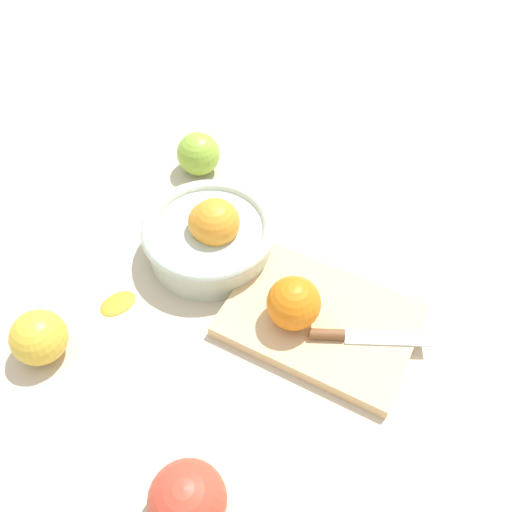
% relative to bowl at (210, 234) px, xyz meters
% --- Properties ---
extents(ground_plane, '(2.40, 2.40, 0.00)m').
position_rel_bowl_xyz_m(ground_plane, '(0.10, -0.06, -0.04)').
color(ground_plane, beige).
extents(bowl, '(0.19, 0.19, 0.10)m').
position_rel_bowl_xyz_m(bowl, '(0.00, 0.00, 0.00)').
color(bowl, beige).
rests_on(bowl, ground_plane).
extents(cutting_board, '(0.27, 0.21, 0.02)m').
position_rel_bowl_xyz_m(cutting_board, '(0.20, -0.00, -0.03)').
color(cutting_board, '#DBB77F').
rests_on(cutting_board, ground_plane).
extents(orange_on_board, '(0.07, 0.07, 0.07)m').
position_rel_bowl_xyz_m(orange_on_board, '(0.17, -0.03, 0.01)').
color(orange_on_board, orange).
rests_on(orange_on_board, cutting_board).
extents(knife, '(0.13, 0.11, 0.01)m').
position_rel_bowl_xyz_m(knife, '(0.25, -0.00, -0.02)').
color(knife, silver).
rests_on(knife, cutting_board).
extents(apple_back_left, '(0.07, 0.07, 0.07)m').
position_rel_bowl_xyz_m(apple_back_left, '(-0.14, 0.12, -0.01)').
color(apple_back_left, '#8EB738').
rests_on(apple_back_left, ground_plane).
extents(apple_front_left, '(0.07, 0.07, 0.07)m').
position_rel_bowl_xyz_m(apple_front_left, '(-0.06, -0.26, -0.01)').
color(apple_front_left, gold).
rests_on(apple_front_left, ground_plane).
extents(apple_front_right, '(0.08, 0.08, 0.08)m').
position_rel_bowl_xyz_m(apple_front_right, '(0.22, -0.28, -0.00)').
color(apple_front_right, '#D6422D').
rests_on(apple_front_right, ground_plane).
extents(citrus_peel, '(0.05, 0.06, 0.01)m').
position_rel_bowl_xyz_m(citrus_peel, '(-0.04, -0.15, -0.04)').
color(citrus_peel, orange).
rests_on(citrus_peel, ground_plane).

